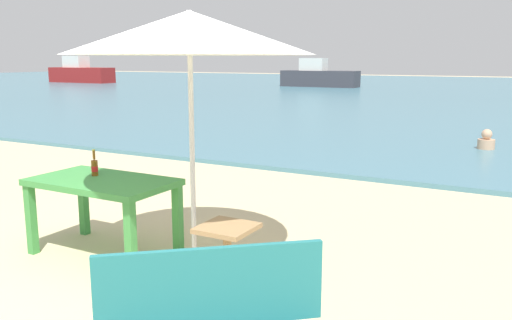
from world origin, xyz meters
TOP-DOWN VIEW (x-y plane):
  - ground_plane at (0.00, 0.00)m, footprint 120.00×120.00m
  - sea_water at (0.00, 30.00)m, footprint 120.00×50.00m
  - picnic_table_green at (-0.87, 0.68)m, footprint 1.40×0.80m
  - beer_bottle_amber at (-1.05, 0.77)m, footprint 0.07×0.07m
  - patio_umbrella at (0.20, 0.69)m, footprint 2.10×2.10m
  - side_table_wood at (0.60, 0.60)m, footprint 0.44×0.44m
  - swimmer_person at (1.83, 8.73)m, footprint 0.34×0.34m
  - boat_tanker at (-29.08, 27.07)m, footprint 5.59×1.52m
  - boat_cargo_ship at (-10.47, 29.96)m, footprint 5.10×1.39m

SIDE VIEW (x-z plane):
  - ground_plane at x=0.00m, z-range 0.00..0.00m
  - sea_water at x=0.00m, z-range 0.00..0.08m
  - swimmer_person at x=1.83m, z-range 0.03..0.44m
  - side_table_wood at x=0.60m, z-range 0.08..0.62m
  - picnic_table_green at x=-0.87m, z-range 0.27..1.03m
  - boat_cargo_ship at x=-10.47m, z-range -0.18..1.68m
  - boat_tanker at x=-29.08m, z-range -0.21..1.83m
  - beer_bottle_amber at x=-1.05m, z-range 0.72..0.99m
  - patio_umbrella at x=0.20m, z-range 0.97..3.27m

